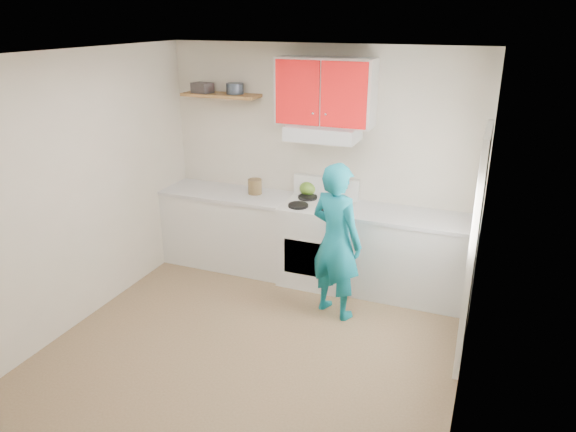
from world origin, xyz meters
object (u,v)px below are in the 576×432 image
at_px(tin, 235,89).
at_px(crock, 255,187).
at_px(kettle, 308,188).
at_px(stove, 317,243).
at_px(person, 336,241).

relative_size(tin, crock, 1.01).
bearing_deg(crock, kettle, 16.56).
height_order(stove, person, person).
bearing_deg(person, tin, -7.02).
height_order(stove, crock, crock).
bearing_deg(stove, person, -57.38).
bearing_deg(stove, crock, 174.16).
bearing_deg(stove, tin, 169.48).
relative_size(tin, kettle, 0.98).
relative_size(stove, crock, 4.73).
relative_size(crock, person, 0.12).
distance_m(stove, crock, 0.97).
xyz_separation_m(kettle, person, (0.61, -0.88, -0.21)).
distance_m(tin, crock, 1.14).
xyz_separation_m(stove, crock, (-0.81, 0.08, 0.54)).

